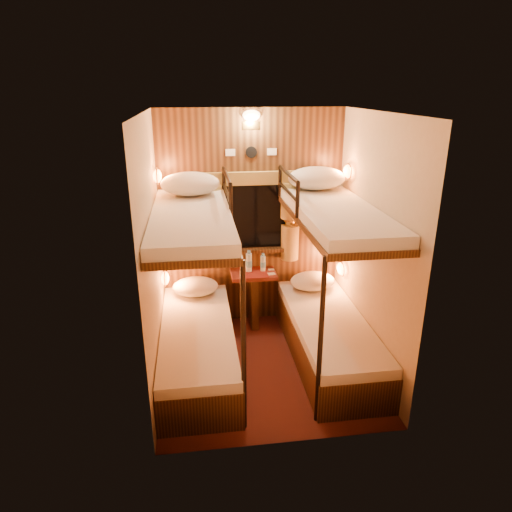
{
  "coord_description": "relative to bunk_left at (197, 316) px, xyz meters",
  "views": [
    {
      "loc": [
        -0.62,
        -3.81,
        2.59
      ],
      "look_at": [
        -0.07,
        0.15,
        1.11
      ],
      "focal_mm": 32.0,
      "sensor_mm": 36.0,
      "label": 1
    }
  ],
  "objects": [
    {
      "name": "pillow_upper_right",
      "position": [
        1.3,
        0.7,
        1.15
      ],
      "size": [
        0.6,
        0.43,
        0.24
      ],
      "primitive_type": "ellipsoid",
      "color": "silver",
      "rests_on": "bunk_right"
    },
    {
      "name": "pillow_upper_left",
      "position": [
        -0.0,
        0.6,
        1.14
      ],
      "size": [
        0.58,
        0.41,
        0.23
      ],
      "primitive_type": "ellipsoid",
      "color": "silver",
      "rests_on": "bunk_left"
    },
    {
      "name": "wall_left",
      "position": [
        -0.35,
        -0.07,
        0.64
      ],
      "size": [
        0.0,
        2.4,
        2.4
      ],
      "primitive_type": "plane",
      "rotation": [
        1.57,
        0.0,
        1.57
      ],
      "color": "#C6B293",
      "rests_on": "floor"
    },
    {
      "name": "back_fixtures",
      "position": [
        0.65,
        0.93,
        1.69
      ],
      "size": [
        0.54,
        0.09,
        0.48
      ],
      "color": "black",
      "rests_on": "back_panel"
    },
    {
      "name": "reading_lamps",
      "position": [
        0.65,
        0.63,
        0.68
      ],
      "size": [
        2.0,
        0.2,
        1.25
      ],
      "color": "orange",
      "rests_on": "wall_left"
    },
    {
      "name": "bunk_left",
      "position": [
        0.0,
        0.0,
        0.0
      ],
      "size": [
        0.72,
        1.9,
        1.82
      ],
      "color": "black",
      "rests_on": "floor"
    },
    {
      "name": "floor",
      "position": [
        0.65,
        -0.07,
        -0.56
      ],
      "size": [
        2.1,
        2.1,
        0.0
      ],
      "primitive_type": "plane",
      "color": "#3D1810",
      "rests_on": "ground"
    },
    {
      "name": "bottle_right",
      "position": [
        0.76,
        0.81,
        0.18
      ],
      "size": [
        0.06,
        0.06,
        0.21
      ],
      "rotation": [
        0.0,
        0.0,
        0.38
      ],
      "color": "#99BFE5",
      "rests_on": "table"
    },
    {
      "name": "ceiling",
      "position": [
        0.65,
        -0.07,
        1.84
      ],
      "size": [
        2.1,
        2.1,
        0.0
      ],
      "primitive_type": "plane",
      "rotation": [
        3.14,
        0.0,
        0.0
      ],
      "color": "silver",
      "rests_on": "wall_back"
    },
    {
      "name": "wall_right",
      "position": [
        1.65,
        -0.07,
        0.64
      ],
      "size": [
        0.0,
        2.4,
        2.4
      ],
      "primitive_type": "plane",
      "rotation": [
        1.57,
        0.0,
        -1.57
      ],
      "color": "#C6B293",
      "rests_on": "floor"
    },
    {
      "name": "curtains",
      "position": [
        0.65,
        0.9,
        0.71
      ],
      "size": [
        1.1,
        0.22,
        1.0
      ],
      "color": "olive",
      "rests_on": "back_panel"
    },
    {
      "name": "window",
      "position": [
        0.65,
        0.94,
        0.62
      ],
      "size": [
        1.0,
        0.12,
        0.79
      ],
      "color": "black",
      "rests_on": "back_panel"
    },
    {
      "name": "bottle_left",
      "position": [
        0.6,
        0.82,
        0.2
      ],
      "size": [
        0.07,
        0.07,
        0.25
      ],
      "rotation": [
        0.0,
        0.0,
        -0.27
      ],
      "color": "#99BFE5",
      "rests_on": "table"
    },
    {
      "name": "table",
      "position": [
        0.65,
        0.78,
        -0.14
      ],
      "size": [
        0.5,
        0.34,
        0.66
      ],
      "color": "#5C1A15",
      "rests_on": "floor"
    },
    {
      "name": "wall_front",
      "position": [
        0.65,
        -1.12,
        0.64
      ],
      "size": [
        2.4,
        0.0,
        2.4
      ],
      "primitive_type": "plane",
      "rotation": [
        -1.57,
        0.0,
        0.0
      ],
      "color": "#C6B293",
      "rests_on": "floor"
    },
    {
      "name": "back_panel",
      "position": [
        0.65,
        0.97,
        0.64
      ],
      "size": [
        2.0,
        0.03,
        2.4
      ],
      "primitive_type": "cube",
      "color": "black",
      "rests_on": "floor"
    },
    {
      "name": "pillow_lower_right",
      "position": [
        1.3,
        0.67,
        -0.0
      ],
      "size": [
        0.5,
        0.36,
        0.2
      ],
      "primitive_type": "ellipsoid",
      "color": "silver",
      "rests_on": "bunk_right"
    },
    {
      "name": "pillow_lower_left",
      "position": [
        -0.0,
        0.7,
        -0.0
      ],
      "size": [
        0.49,
        0.35,
        0.19
      ],
      "primitive_type": "ellipsoid",
      "color": "silver",
      "rests_on": "bunk_left"
    },
    {
      "name": "sachet_a",
      "position": [
        0.84,
        0.71,
        0.09
      ],
      "size": [
        0.09,
        0.07,
        0.01
      ],
      "primitive_type": "cube",
      "rotation": [
        0.0,
        0.0,
        0.14
      ],
      "color": "silver",
      "rests_on": "table"
    },
    {
      "name": "wall_back",
      "position": [
        0.65,
        0.98,
        0.64
      ],
      "size": [
        2.4,
        0.0,
        2.4
      ],
      "primitive_type": "plane",
      "rotation": [
        1.57,
        0.0,
        0.0
      ],
      "color": "#C6B293",
      "rests_on": "floor"
    },
    {
      "name": "bunk_right",
      "position": [
        1.3,
        0.0,
        0.0
      ],
      "size": [
        0.72,
        1.9,
        1.82
      ],
      "color": "black",
      "rests_on": "floor"
    },
    {
      "name": "sachet_b",
      "position": [
        0.86,
        0.84,
        0.09
      ],
      "size": [
        0.07,
        0.05,
        0.0
      ],
      "primitive_type": "cube",
      "rotation": [
        0.0,
        0.0,
        0.0
      ],
      "color": "silver",
      "rests_on": "table"
    }
  ]
}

